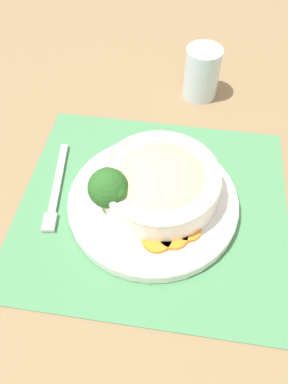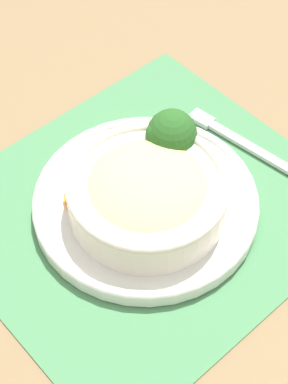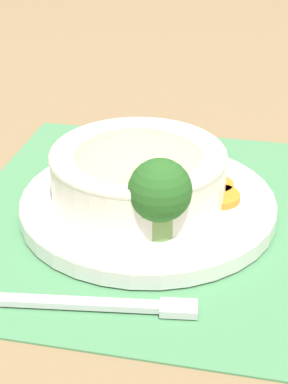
{
  "view_description": "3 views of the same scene",
  "coord_description": "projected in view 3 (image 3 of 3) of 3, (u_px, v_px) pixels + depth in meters",
  "views": [
    {
      "loc": [
        -0.08,
        0.34,
        0.5
      ],
      "look_at": [
        0.01,
        0.01,
        0.05
      ],
      "focal_mm": 35.0,
      "sensor_mm": 36.0,
      "label": 1
    },
    {
      "loc": [
        -0.28,
        -0.38,
        0.63
      ],
      "look_at": [
        -0.01,
        -0.01,
        0.05
      ],
      "focal_mm": 60.0,
      "sensor_mm": 36.0,
      "label": 2
    },
    {
      "loc": [
        0.57,
        0.18,
        0.36
      ],
      "look_at": [
        0.02,
        0.0,
        0.04
      ],
      "focal_mm": 60.0,
      "sensor_mm": 36.0,
      "label": 3
    }
  ],
  "objects": [
    {
      "name": "ground_plane",
      "position": [
        148.0,
        216.0,
        0.7
      ],
      "size": [
        4.0,
        4.0,
        0.0
      ],
      "primitive_type": "plane",
      "color": "#8C704C"
    },
    {
      "name": "plate",
      "position": [
        148.0,
        203.0,
        0.69
      ],
      "size": [
        0.27,
        0.27,
        0.02
      ],
      "color": "white",
      "rests_on": "placemat"
    },
    {
      "name": "carrot_slice_middle",
      "position": [
        213.0,
        186.0,
        0.71
      ],
      "size": [
        0.05,
        0.05,
        0.01
      ],
      "color": "orange",
      "rests_on": "plate"
    },
    {
      "name": "fork",
      "position": [
        113.0,
        305.0,
        0.55
      ],
      "size": [
        0.06,
        0.18,
        0.01
      ],
      "rotation": [
        0.0,
        0.0,
        0.25
      ],
      "color": "silver",
      "rests_on": "placemat"
    },
    {
      "name": "carrot_slice_far",
      "position": [
        201.0,
        177.0,
        0.72
      ],
      "size": [
        0.05,
        0.05,
        0.01
      ],
      "color": "orange",
      "rests_on": "plate"
    },
    {
      "name": "broccoli_floret",
      "position": [
        160.0,
        192.0,
        0.6
      ],
      "size": [
        0.06,
        0.06,
        0.08
      ],
      "color": "#759E51",
      "rests_on": "plate"
    },
    {
      "name": "carrot_slice_near",
      "position": [
        219.0,
        197.0,
        0.68
      ],
      "size": [
        0.05,
        0.05,
        0.01
      ],
      "color": "orange",
      "rests_on": "plate"
    },
    {
      "name": "bowl",
      "position": [
        138.0,
        169.0,
        0.68
      ],
      "size": [
        0.19,
        0.19,
        0.06
      ],
      "color": "silver",
      "rests_on": "plate"
    },
    {
      "name": "placemat",
      "position": [
        148.0,
        214.0,
        0.69
      ],
      "size": [
        0.48,
        0.44,
        0.0
      ],
      "color": "#4C8C59",
      "rests_on": "ground_plane"
    }
  ]
}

